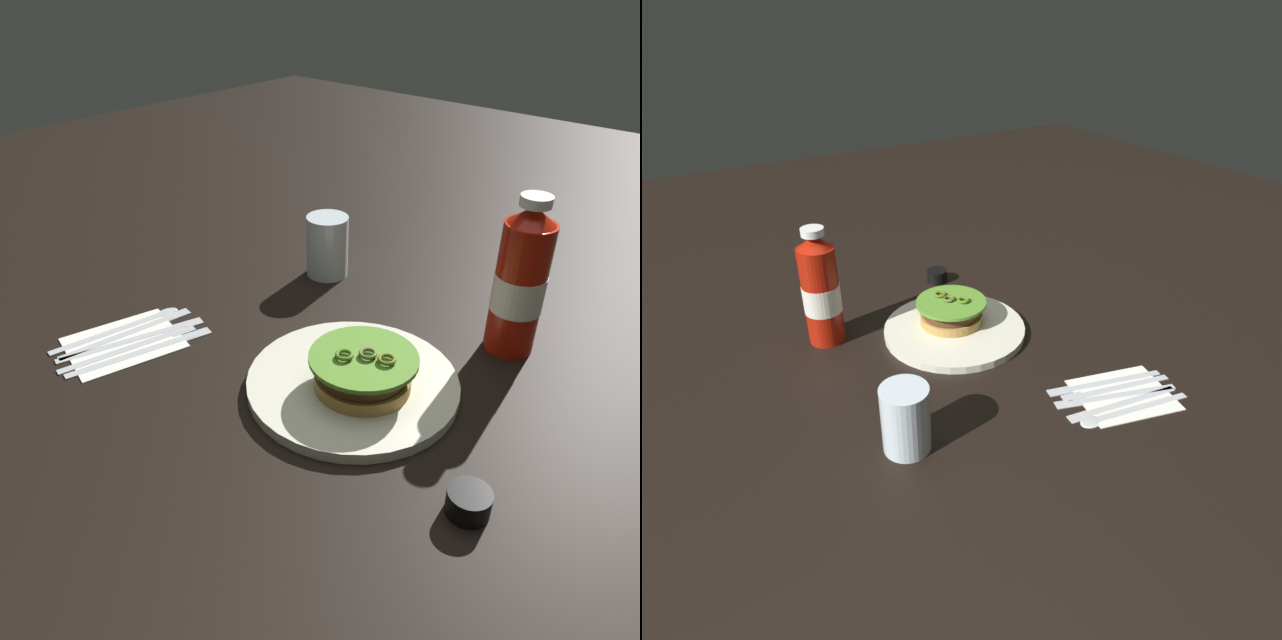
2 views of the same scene
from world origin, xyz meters
TOP-DOWN VIEW (x-y plane):
  - ground_plane at (0.00, 0.00)m, footprint 3.00×3.00m
  - dinner_plate at (-0.03, -0.06)m, footprint 0.27×0.27m
  - burger_sandwich at (-0.04, -0.08)m, footprint 0.14×0.14m
  - ketchup_bottle at (0.18, -0.17)m, footprint 0.07×0.07m
  - water_glass at (0.18, 0.17)m, footprint 0.07×0.07m
  - condiment_cup at (-0.11, -0.27)m, footprint 0.05×0.05m
  - napkin at (-0.17, 0.25)m, footprint 0.18×0.16m
  - steak_knife at (-0.16, 0.21)m, footprint 0.20×0.07m
  - fork_utensil at (-0.16, 0.23)m, footprint 0.20×0.06m
  - butter_knife at (-0.15, 0.24)m, footprint 0.21×0.08m
  - table_knife at (-0.14, 0.26)m, footprint 0.20×0.04m
  - spoon_utensil at (-0.13, 0.28)m, footprint 0.20×0.05m

SIDE VIEW (x-z plane):
  - ground_plane at x=0.00m, z-range 0.00..0.00m
  - napkin at x=-0.17m, z-range 0.00..0.00m
  - steak_knife at x=-0.16m, z-range 0.00..0.01m
  - fork_utensil at x=-0.16m, z-range 0.00..0.01m
  - butter_knife at x=-0.15m, z-range 0.00..0.01m
  - table_knife at x=-0.14m, z-range 0.00..0.01m
  - spoon_utensil at x=-0.13m, z-range 0.00..0.01m
  - dinner_plate at x=-0.03m, z-range 0.00..0.01m
  - condiment_cup at x=-0.11m, z-range 0.00..0.03m
  - burger_sandwich at x=-0.04m, z-range 0.01..0.06m
  - water_glass at x=0.18m, z-range 0.00..0.10m
  - ketchup_bottle at x=0.18m, z-range -0.01..0.22m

